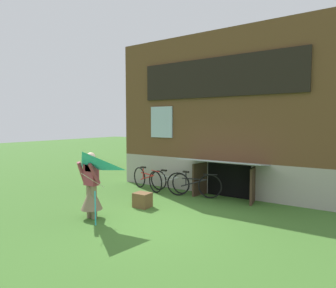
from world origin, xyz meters
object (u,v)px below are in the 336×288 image
bicycle_black (194,185)px  person (91,191)px  kite (83,171)px  wooden_crate (142,200)px  bicycle_red (147,179)px  bicycle_silver (169,181)px

bicycle_black → person: bearing=-124.1°
kite → wooden_crate: kite is taller
bicycle_black → bicycle_red: size_ratio=1.05×
bicycle_black → bicycle_red: bicycle_black is taller
bicycle_black → bicycle_red: (-1.80, -0.04, -0.01)m
person → bicycle_red: (-0.64, 3.09, -0.30)m
bicycle_silver → bicycle_red: (-0.80, -0.19, 0.03)m
bicycle_silver → person: bearing=-89.2°
kite → wooden_crate: bearing=87.9°
bicycle_black → wooden_crate: 1.87m
kite → bicycle_red: 3.92m
bicycle_silver → bicycle_red: bicycle_red is taller
bicycle_black → bicycle_red: 1.80m
bicycle_red → wooden_crate: bearing=-37.2°
kite → wooden_crate: (0.07, 1.99, -1.08)m
bicycle_red → wooden_crate: 2.03m
kite → bicycle_red: kite is taller
person → bicycle_silver: (0.15, 3.27, -0.32)m
bicycle_red → wooden_crate: size_ratio=3.74×
bicycle_black → bicycle_silver: size_ratio=1.08×
bicycle_black → bicycle_silver: (-1.00, 0.14, -0.03)m
person → wooden_crate: person is taller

